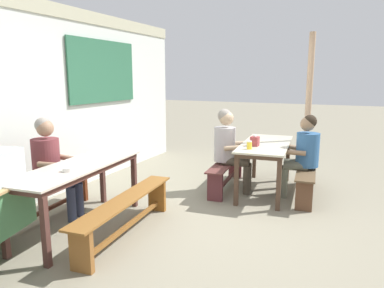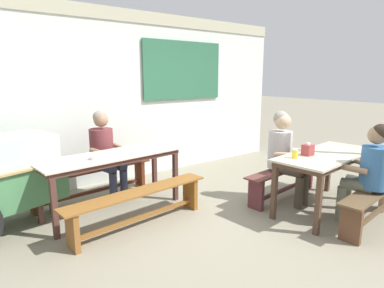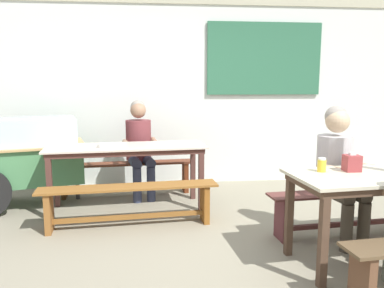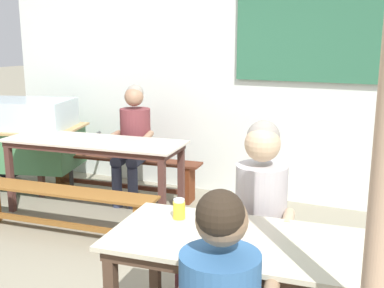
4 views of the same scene
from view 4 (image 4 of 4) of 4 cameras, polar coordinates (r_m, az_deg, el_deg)
The scene contains 13 objects.
backdrop_wall at distance 5.43m, azimuth 6.12°, elevation 9.25°, with size 6.20×0.23×2.83m.
dining_table_far at distance 4.98m, azimuth -11.62°, elevation -0.45°, with size 1.92×0.79×0.78m.
dining_table_near at distance 2.58m, azimuth 8.66°, elevation -13.04°, with size 1.71×0.84×0.78m.
bench_far_back at distance 5.60m, azimuth -8.25°, elevation -3.05°, with size 1.89×0.41×0.44m.
bench_far_front at distance 4.60m, azimuth -15.31°, elevation -7.00°, with size 1.89×0.44×0.44m.
bench_near_back at distance 3.31m, azimuth 10.41°, elevation -14.96°, with size 1.59×0.41×0.44m.
food_cart at distance 5.99m, azimuth -19.17°, elevation 0.87°, with size 1.74×1.19×1.09m.
person_right_near_table at distance 3.08m, azimuth 8.04°, elevation -7.67°, with size 0.48×0.60×1.30m.
person_center_facing at distance 5.36m, azimuth -6.98°, elevation 1.00°, with size 0.50×0.61×1.29m.
tissue_box at distance 2.69m, azimuth 3.45°, elevation -8.31°, with size 0.13×0.12×0.16m.
condiment_jar at distance 2.80m, azimuth -1.55°, elevation -7.73°, with size 0.07×0.07×0.12m.
soup_bowl at distance 5.03m, azimuth -14.85°, elevation 0.71°, with size 0.13×0.13×0.04m, color silver.
wooden_support_post at distance 1.82m, azimuth 21.67°, elevation -6.98°, with size 0.10×0.10×2.46m, color tan.
Camera 4 is at (1.70, -2.72, 1.82)m, focal length 44.86 mm.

